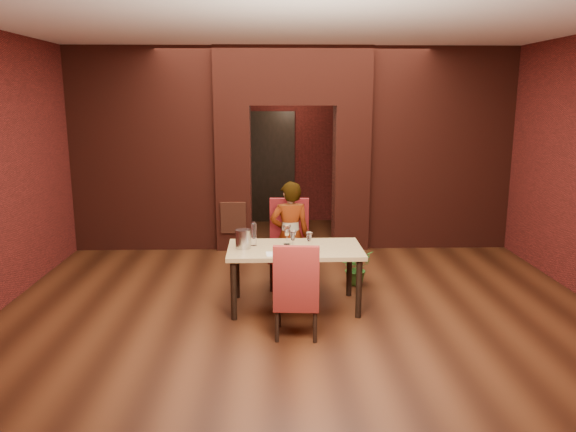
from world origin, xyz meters
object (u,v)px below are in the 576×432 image
at_px(dining_table, 295,277).
at_px(chair_near, 297,289).
at_px(wine_bucket, 243,239).
at_px(person_seated, 290,236).
at_px(wine_glass_b, 293,240).
at_px(wine_glass_a, 287,235).
at_px(potted_plant, 356,267).
at_px(wine_glass_c, 309,241).
at_px(chair_far, 289,244).
at_px(water_bottle, 254,234).

height_order(dining_table, chair_near, chair_near).
distance_m(chair_near, wine_bucket, 1.03).
bearing_deg(person_seated, dining_table, 85.75).
height_order(dining_table, person_seated, person_seated).
height_order(person_seated, wine_glass_b, person_seated).
height_order(person_seated, wine_bucket, person_seated).
distance_m(chair_near, wine_glass_a, 1.00).
bearing_deg(potted_plant, wine_glass_b, -135.51).
bearing_deg(wine_glass_c, chair_far, 104.27).
height_order(chair_far, potted_plant, chair_far).
relative_size(chair_far, potted_plant, 2.48).
relative_size(person_seated, wine_glass_c, 7.16).
bearing_deg(wine_glass_a, wine_glass_c, -40.06).
relative_size(dining_table, wine_glass_a, 6.65).
bearing_deg(person_seated, water_bottle, 43.75).
xyz_separation_m(wine_glass_c, water_bottle, (-0.64, 0.18, 0.04)).
bearing_deg(wine_glass_b, wine_bucket, 176.79).
bearing_deg(dining_table, person_seated, 92.36).
bearing_deg(wine_glass_b, wine_glass_c, -6.13).
bearing_deg(wine_glass_b, water_bottle, 161.01).
xyz_separation_m(person_seated, potted_plant, (0.87, 0.14, -0.47)).
bearing_deg(wine_bucket, wine_glass_b, -3.21).
distance_m(chair_far, wine_bucket, 0.98).
bearing_deg(wine_glass_b, chair_near, -89.09).
bearing_deg(wine_glass_b, person_seated, 90.94).
xyz_separation_m(wine_glass_b, wine_glass_c, (0.18, -0.02, -0.01)).
xyz_separation_m(chair_near, person_seated, (-0.02, 1.45, 0.20)).
relative_size(wine_glass_a, wine_glass_c, 1.19).
distance_m(wine_glass_b, potted_plant, 1.35).
bearing_deg(wine_glass_a, water_bottle, -175.26).
distance_m(chair_far, person_seated, 0.16).
distance_m(dining_table, wine_glass_c, 0.49).
xyz_separation_m(chair_near, potted_plant, (0.85, 1.59, -0.28)).
bearing_deg(wine_bucket, wine_glass_a, 17.05).
distance_m(chair_near, water_bottle, 1.08).
bearing_deg(chair_far, wine_bucket, -122.84).
bearing_deg(wine_bucket, chair_far, 54.21).
bearing_deg(dining_table, wine_bucket, -179.68).
bearing_deg(dining_table, chair_near, -91.80).
bearing_deg(wine_glass_c, dining_table, 158.13).
height_order(chair_far, person_seated, person_seated).
height_order(chair_near, wine_bucket, chair_near).
relative_size(wine_bucket, potted_plant, 0.48).
bearing_deg(chair_near, chair_far, -84.88).
bearing_deg(person_seated, chair_near, 83.48).
distance_m(person_seated, wine_bucket, 0.88).
bearing_deg(chair_far, dining_table, -83.41).
bearing_deg(potted_plant, wine_bucket, -150.37).
height_order(dining_table, wine_bucket, wine_bucket).
distance_m(wine_glass_a, wine_bucket, 0.53).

